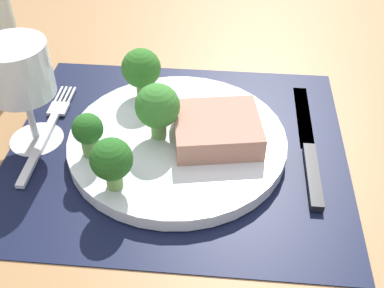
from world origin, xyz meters
The scene contains 11 objects.
ground_plane centered at (0.00, 0.00, -1.50)cm, with size 140.00×110.00×3.00cm, color #996D42.
placemat centered at (0.00, 0.00, 0.15)cm, with size 40.08×35.07×0.30cm, color black.
plate centered at (0.00, 0.00, 1.10)cm, with size 25.85×25.85×1.60cm, color silver.
steak centered at (4.65, -0.42, 3.37)cm, with size 9.77×8.68×2.93cm, color tan.
broccoli_near_steak centered at (-2.16, 0.48, 6.10)cm, with size 5.15×5.15×6.93cm.
broccoli_center centered at (-5.41, 8.05, 5.87)cm, with size 5.01×5.01×6.60cm.
broccoli_front_edge centered at (-5.59, -8.65, 5.60)cm, with size 4.42×4.42×6.10cm.
broccoli_near_fork centered at (-9.31, -3.82, 5.10)cm, with size 3.45×3.45×5.35cm.
fork centered at (-16.40, 1.42, 0.55)cm, with size 2.40×19.20×0.50cm.
knife centered at (15.64, 0.53, 0.60)cm, with size 1.80×23.00×0.80cm.
wine_glass centered at (-17.42, -0.03, 9.33)cm, with size 7.41×7.41×13.26cm.
Camera 1 is at (5.67, -43.15, 38.67)cm, focal length 45.14 mm.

